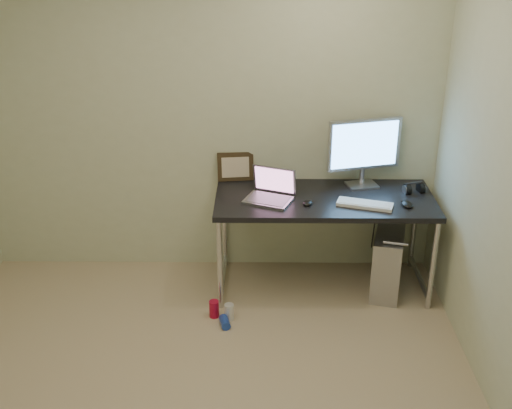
% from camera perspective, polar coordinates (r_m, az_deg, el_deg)
% --- Properties ---
extents(wall_back, '(3.50, 0.02, 2.50)m').
position_cam_1_polar(wall_back, '(4.86, -4.31, 7.77)').
color(wall_back, beige).
rests_on(wall_back, ground).
extents(desk, '(1.60, 0.70, 0.75)m').
position_cam_1_polar(desk, '(4.74, 6.09, -0.22)').
color(desk, black).
rests_on(desk, ground).
extents(tower_computer, '(0.32, 0.51, 0.52)m').
position_cam_1_polar(tower_computer, '(4.95, 11.62, -5.02)').
color(tower_computer, '#A3A3A7').
rests_on(tower_computer, ground).
extents(cable_a, '(0.01, 0.16, 0.69)m').
position_cam_1_polar(cable_a, '(5.19, 10.52, -1.57)').
color(cable_a, black).
rests_on(cable_a, ground).
extents(cable_b, '(0.02, 0.11, 0.71)m').
position_cam_1_polar(cable_b, '(5.20, 11.51, -1.86)').
color(cable_b, black).
rests_on(cable_b, ground).
extents(can_red, '(0.08, 0.08, 0.13)m').
position_cam_1_polar(can_red, '(4.65, -3.74, -9.25)').
color(can_red, '#AE0D2F').
rests_on(can_red, ground).
extents(can_white, '(0.08, 0.08, 0.12)m').
position_cam_1_polar(can_white, '(4.62, -2.40, -9.53)').
color(can_white, silver).
rests_on(can_white, ground).
extents(can_blue, '(0.09, 0.13, 0.06)m').
position_cam_1_polar(can_blue, '(4.57, -2.79, -10.41)').
color(can_blue, '#1F3FAA').
rests_on(can_blue, ground).
extents(laptop, '(0.40, 0.37, 0.23)m').
position_cam_1_polar(laptop, '(4.64, 1.31, 1.10)').
color(laptop, '#A4A3AA').
rests_on(laptop, desk).
extents(monitor, '(0.55, 0.22, 0.53)m').
position_cam_1_polar(monitor, '(4.84, 9.60, 5.04)').
color(monitor, '#A4A3AA').
rests_on(monitor, desk).
extents(keyboard, '(0.41, 0.24, 0.02)m').
position_cam_1_polar(keyboard, '(4.61, 9.65, 0.02)').
color(keyboard, white).
rests_on(keyboard, desk).
extents(mouse_right, '(0.09, 0.13, 0.04)m').
position_cam_1_polar(mouse_right, '(4.66, 13.28, 0.10)').
color(mouse_right, black).
rests_on(mouse_right, desk).
extents(mouse_left, '(0.09, 0.12, 0.04)m').
position_cam_1_polar(mouse_left, '(4.58, 4.62, 0.24)').
color(mouse_left, black).
rests_on(mouse_left, desk).
extents(headphones, '(0.17, 0.10, 0.10)m').
position_cam_1_polar(headphones, '(4.90, 13.86, 1.36)').
color(headphones, black).
rests_on(headphones, desk).
extents(picture_frame, '(0.29, 0.11, 0.22)m').
position_cam_1_polar(picture_frame, '(4.95, -1.84, 3.38)').
color(picture_frame, black).
rests_on(picture_frame, desk).
extents(webcam, '(0.05, 0.04, 0.12)m').
position_cam_1_polar(webcam, '(4.91, 1.86, 2.93)').
color(webcam, silver).
rests_on(webcam, desk).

